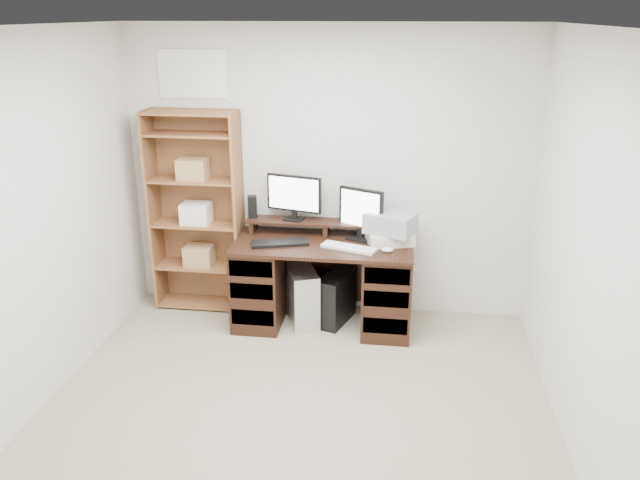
% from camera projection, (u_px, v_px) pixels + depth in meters
% --- Properties ---
extents(room, '(3.54, 4.04, 2.54)m').
position_uv_depth(room, '(283.00, 260.00, 3.54)').
color(room, gray).
rests_on(room, ground).
extents(desk, '(1.50, 0.70, 0.75)m').
position_uv_depth(desk, '(323.00, 282.00, 5.36)').
color(desk, black).
rests_on(desk, ground).
extents(riser_shelf, '(1.40, 0.22, 0.12)m').
position_uv_depth(riser_shelf, '(327.00, 224.00, 5.40)').
color(riser_shelf, black).
rests_on(riser_shelf, desk).
extents(monitor_wide, '(0.49, 0.17, 0.39)m').
position_uv_depth(monitor_wide, '(294.00, 195.00, 5.36)').
color(monitor_wide, black).
rests_on(monitor_wide, riser_shelf).
extents(monitor_small, '(0.38, 0.23, 0.44)m').
position_uv_depth(monitor_small, '(361.00, 212.00, 5.24)').
color(monitor_small, black).
rests_on(monitor_small, desk).
extents(speaker, '(0.10, 0.10, 0.19)m').
position_uv_depth(speaker, '(252.00, 207.00, 5.46)').
color(speaker, black).
rests_on(speaker, riser_shelf).
extents(keyboard_black, '(0.50, 0.29, 0.03)m').
position_uv_depth(keyboard_black, '(280.00, 243.00, 5.19)').
color(keyboard_black, black).
rests_on(keyboard_black, desk).
extents(keyboard_white, '(0.48, 0.28, 0.02)m').
position_uv_depth(keyboard_white, '(349.00, 248.00, 5.09)').
color(keyboard_white, silver).
rests_on(keyboard_white, desk).
extents(mouse, '(0.11, 0.09, 0.04)m').
position_uv_depth(mouse, '(387.00, 250.00, 5.02)').
color(mouse, white).
rests_on(mouse, desk).
extents(printer, '(0.43, 0.37, 0.09)m').
position_uv_depth(printer, '(390.00, 238.00, 5.21)').
color(printer, beige).
rests_on(printer, desk).
extents(basket, '(0.46, 0.40, 0.17)m').
position_uv_depth(basket, '(390.00, 223.00, 5.17)').
color(basket, gray).
rests_on(basket, printer).
extents(tower_silver, '(0.38, 0.54, 0.50)m').
position_uv_depth(tower_silver, '(301.00, 295.00, 5.44)').
color(tower_silver, silver).
rests_on(tower_silver, ground).
extents(tower_black, '(0.32, 0.48, 0.44)m').
position_uv_depth(tower_black, '(336.00, 298.00, 5.44)').
color(tower_black, black).
rests_on(tower_black, ground).
extents(bookshelf, '(0.80, 0.30, 1.80)m').
position_uv_depth(bookshelf, '(197.00, 210.00, 5.52)').
color(bookshelf, '#915B32').
rests_on(bookshelf, ground).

